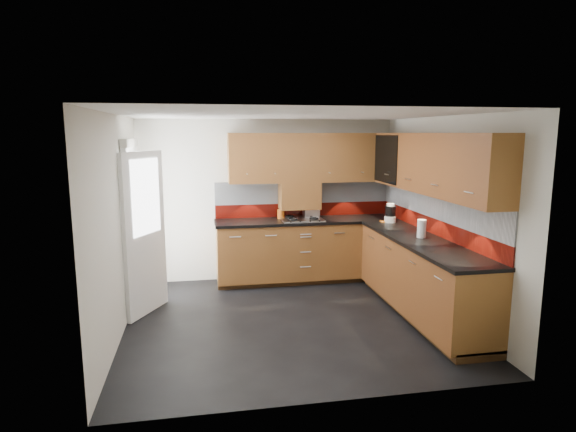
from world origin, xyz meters
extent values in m
cube|color=black|center=(0.00, 0.00, -0.01)|extent=(4.00, 3.80, 0.02)
cube|color=white|center=(0.00, 0.00, 2.45)|extent=(4.00, 3.80, 0.10)
cube|color=beige|center=(0.00, 1.84, 1.20)|extent=(4.00, 0.08, 2.64)
cube|color=beige|center=(0.00, -1.84, 1.20)|extent=(4.00, 0.08, 2.64)
cube|color=beige|center=(-1.94, 0.00, 1.20)|extent=(0.08, 3.80, 2.64)
cube|color=beige|center=(1.94, 0.00, 1.20)|extent=(0.08, 3.80, 2.64)
cube|color=brown|center=(0.55, 1.50, 0.48)|extent=(2.70, 0.60, 0.95)
cube|color=brown|center=(1.60, -0.10, 0.48)|extent=(0.60, 2.60, 0.95)
cube|color=#3B2410|center=(0.55, 1.53, 0.05)|extent=(2.70, 0.54, 0.10)
cube|color=#3B2410|center=(1.63, -0.10, 0.05)|extent=(0.54, 2.60, 0.10)
cube|color=black|center=(0.54, 1.49, 0.92)|extent=(2.72, 0.62, 0.04)
cube|color=black|center=(1.59, -0.12, 0.92)|extent=(0.62, 2.60, 0.04)
cube|color=maroon|center=(0.55, 1.79, 1.04)|extent=(2.70, 0.02, 0.20)
cube|color=silver|center=(0.55, 1.79, 1.31)|extent=(2.70, 0.02, 0.34)
cube|color=maroon|center=(1.89, 0.20, 1.04)|extent=(0.02, 3.20, 0.20)
cube|color=silver|center=(1.89, 0.20, 1.31)|extent=(0.02, 3.20, 0.34)
cube|color=brown|center=(0.65, 1.64, 1.84)|extent=(2.50, 0.33, 0.72)
cube|color=brown|center=(1.73, 0.04, 1.84)|extent=(0.33, 2.87, 0.72)
cube|color=silver|center=(0.50, 1.46, 1.63)|extent=(1.80, 0.01, 0.16)
cube|color=silver|center=(1.56, 0.00, 1.63)|extent=(0.01, 2.00, 0.16)
cube|color=brown|center=(0.45, 1.64, 1.28)|extent=(0.60, 0.33, 0.40)
cube|color=black|center=(1.56, 1.07, 1.84)|extent=(0.01, 0.80, 0.66)
cube|color=#FFD18C|center=(1.87, 1.07, 1.84)|extent=(0.01, 0.76, 0.64)
cube|color=black|center=(1.73, 1.07, 1.86)|extent=(0.29, 0.76, 0.01)
cylinder|color=black|center=(1.73, 0.82, 1.96)|extent=(0.07, 0.07, 0.16)
cylinder|color=black|center=(1.73, 0.97, 1.96)|extent=(0.07, 0.07, 0.16)
cylinder|color=white|center=(1.73, 1.12, 1.96)|extent=(0.07, 0.07, 0.16)
cylinder|color=black|center=(1.73, 1.27, 1.96)|extent=(0.07, 0.07, 0.16)
cube|color=white|center=(-1.86, 0.90, 1.02)|extent=(0.06, 0.95, 2.04)
cube|color=white|center=(-1.68, 0.55, 1.00)|extent=(0.42, 0.73, 1.98)
cube|color=white|center=(-1.65, 0.55, 1.45)|extent=(0.28, 0.50, 0.90)
cube|color=silver|center=(0.45, 1.48, 0.95)|extent=(0.61, 0.52, 0.02)
torus|color=black|center=(0.29, 1.35, 0.98)|extent=(0.14, 0.14, 0.02)
torus|color=black|center=(0.61, 1.35, 0.98)|extent=(0.14, 0.14, 0.02)
torus|color=black|center=(0.29, 1.61, 0.98)|extent=(0.14, 0.14, 0.02)
torus|color=black|center=(0.61, 1.61, 0.98)|extent=(0.14, 0.14, 0.02)
cube|color=black|center=(0.45, 1.23, 0.96)|extent=(0.46, 0.04, 0.02)
cylinder|color=#D76114|center=(0.17, 1.63, 1.01)|extent=(0.11, 0.11, 0.13)
cylinder|color=olive|center=(0.17, 1.65, 1.17)|extent=(0.05, 0.02, 0.27)
cylinder|color=olive|center=(0.18, 1.65, 1.16)|extent=(0.05, 0.03, 0.25)
cylinder|color=olive|center=(0.16, 1.65, 1.18)|extent=(0.06, 0.03, 0.29)
cylinder|color=olive|center=(0.18, 1.64, 1.16)|extent=(0.03, 0.04, 0.23)
cylinder|color=olive|center=(0.15, 1.64, 1.17)|extent=(0.04, 0.04, 0.26)
cube|color=silver|center=(0.63, 1.62, 1.02)|extent=(0.24, 0.16, 0.16)
cube|color=black|center=(0.63, 1.62, 1.11)|extent=(0.18, 0.03, 0.01)
cube|color=black|center=(0.63, 1.65, 1.11)|extent=(0.18, 0.03, 0.01)
cylinder|color=white|center=(1.65, 1.04, 0.99)|extent=(0.16, 0.16, 0.09)
cylinder|color=black|center=(1.65, 1.04, 1.10)|extent=(0.15, 0.15, 0.14)
cylinder|color=white|center=(1.65, 1.04, 1.19)|extent=(0.11, 0.11, 0.04)
cylinder|color=white|center=(1.63, 0.01, 1.05)|extent=(0.11, 0.11, 0.22)
cube|color=orange|center=(1.59, 1.08, 0.95)|extent=(0.13, 0.11, 0.01)
camera|label=1|loc=(-1.00, -5.34, 2.20)|focal=30.00mm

